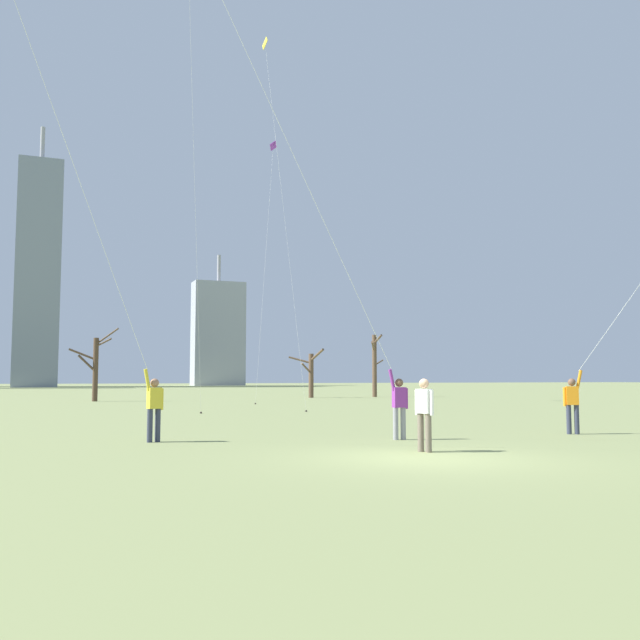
{
  "coord_description": "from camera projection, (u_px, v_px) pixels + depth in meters",
  "views": [
    {
      "loc": [
        -7.25,
        -12.57,
        1.63
      ],
      "look_at": [
        0.0,
        6.0,
        3.29
      ],
      "focal_mm": 39.17,
      "sensor_mm": 36.0,
      "label": 1
    }
  ],
  "objects": [
    {
      "name": "skyline_slender_spire",
      "position": [
        38.0,
        273.0,
        124.92
      ],
      "size": [
        7.58,
        6.32,
        47.26
      ],
      "color": "gray",
      "rests_on": "ground"
    },
    {
      "name": "bare_tree_leftmost",
      "position": [
        375.0,
        363.0,
        60.5
      ],
      "size": [
        2.05,
        3.3,
        5.38
      ],
      "color": "brown",
      "rests_on": "ground"
    },
    {
      "name": "bare_tree_far_right_edge",
      "position": [
        95.0,
        366.0,
        48.88
      ],
      "size": [
        3.28,
        1.45,
        5.14
      ],
      "color": "#4C3828",
      "rests_on": "ground"
    },
    {
      "name": "kite_flyer_foreground_left_orange",
      "position": [
        609.0,
        348.0,
        20.12
      ],
      "size": [
        6.51,
        6.34,
        13.96
      ],
      "color": "#33384C",
      "rests_on": "ground"
    },
    {
      "name": "kite_flyer_midfield_center_white",
      "position": [
        95.0,
        236.0,
        16.86
      ],
      "size": [
        7.11,
        3.62,
        17.1
      ],
      "color": "#33384C",
      "rests_on": "ground"
    },
    {
      "name": "bystander_watching_nearby",
      "position": [
        424.0,
        411.0,
        15.49
      ],
      "size": [
        0.31,
        0.48,
        1.62
      ],
      "color": "#726656",
      "rests_on": "ground"
    },
    {
      "name": "distant_kite_high_overhead_purple",
      "position": [
        271.0,
        178.0,
        48.35
      ],
      "size": [
        2.6,
        3.98,
        18.35
      ],
      "color": "purple",
      "rests_on": "ground"
    },
    {
      "name": "bare_tree_rightmost",
      "position": [
        311.0,
        372.0,
        57.87
      ],
      "size": [
        2.12,
        2.97,
        4.04
      ],
      "color": "brown",
      "rests_on": "ground"
    },
    {
      "name": "skyline_squat_block",
      "position": [
        218.0,
        333.0,
        151.33
      ],
      "size": [
        11.04,
        5.38,
        28.52
      ],
      "color": "#9EA3AD",
      "rests_on": "ground"
    },
    {
      "name": "ground_plane",
      "position": [
        427.0,
        459.0,
        14.16
      ],
      "size": [
        400.0,
        400.0,
        0.0
      ],
      "primitive_type": "plane",
      "color": "#848E56"
    },
    {
      "name": "kite_flyer_midfield_right_green",
      "position": [
        320.0,
        226.0,
        17.97
      ],
      "size": [
        9.48,
        0.98,
        18.44
      ],
      "color": "gray",
      "rests_on": "ground"
    },
    {
      "name": "distant_kite_drifting_right_yellow",
      "position": [
        269.0,
        84.0,
        37.79
      ],
      "size": [
        1.29,
        4.13,
        20.45
      ],
      "color": "yellow",
      "rests_on": "ground"
    }
  ]
}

